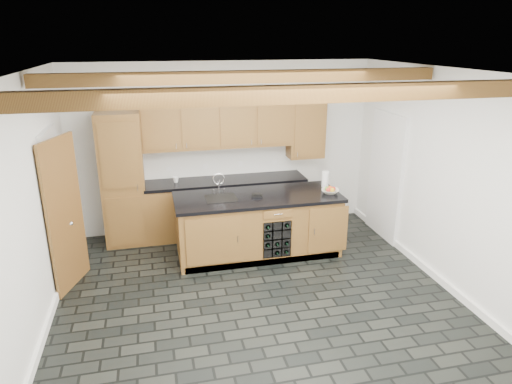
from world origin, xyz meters
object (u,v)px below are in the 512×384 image
island (258,225)px  paper_towel (325,179)px  fruit_bowl (330,191)px  kitchen_scale (257,195)px

island → paper_towel: (1.11, 0.18, 0.59)m
island → fruit_bowl: (1.07, -0.13, 0.50)m
kitchen_scale → fruit_bowl: (1.10, -0.10, 0.01)m
island → fruit_bowl: 1.19m
kitchen_scale → fruit_bowl: size_ratio=0.70×
island → fruit_bowl: bearing=-6.9°
island → kitchen_scale: kitchen_scale is taller
kitchen_scale → paper_towel: paper_towel is taller
paper_towel → kitchen_scale: bearing=-169.5°
kitchen_scale → fruit_bowl: 1.10m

